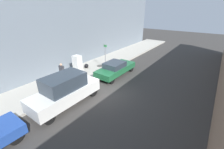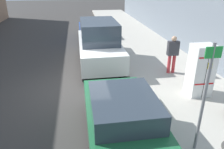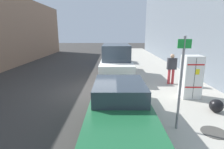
{
  "view_description": "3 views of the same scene",
  "coord_description": "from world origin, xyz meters",
  "px_view_note": "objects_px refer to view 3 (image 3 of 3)",
  "views": [
    {
      "loc": [
        6.49,
        -8.07,
        6.17
      ],
      "look_at": [
        -0.37,
        1.41,
        0.96
      ],
      "focal_mm": 24.0,
      "sensor_mm": 36.0,
      "label": 1
    },
    {
      "loc": [
        -0.28,
        7.52,
        3.97
      ],
      "look_at": [
        -1.3,
        1.06,
        1.09
      ],
      "focal_mm": 35.0,
      "sensor_mm": 36.0,
      "label": 2
    },
    {
      "loc": [
        -1.05,
        8.35,
        2.93
      ],
      "look_at": [
        -1.02,
        -0.8,
        0.69
      ],
      "focal_mm": 28.0,
      "sensor_mm": 36.0,
      "label": 3
    }
  ],
  "objects_px": {
    "trash_bag": "(216,106)",
    "parked_sedan_green": "(120,104)",
    "pedestrian_walking_far": "(172,67)",
    "discarded_refrigerator": "(191,77)",
    "parked_van_white": "(116,61)",
    "parked_hatchback_blue": "(115,56)",
    "street_sign_post": "(181,80)"
  },
  "relations": [
    {
      "from": "pedestrian_walking_far",
      "to": "parked_sedan_green",
      "type": "height_order",
      "value": "pedestrian_walking_far"
    },
    {
      "from": "trash_bag",
      "to": "pedestrian_walking_far",
      "type": "height_order",
      "value": "pedestrian_walking_far"
    },
    {
      "from": "street_sign_post",
      "to": "discarded_refrigerator",
      "type": "bearing_deg",
      "value": -119.48
    },
    {
      "from": "discarded_refrigerator",
      "to": "parked_van_white",
      "type": "height_order",
      "value": "parked_van_white"
    },
    {
      "from": "parked_van_white",
      "to": "parked_hatchback_blue",
      "type": "bearing_deg",
      "value": -90.0
    },
    {
      "from": "parked_sedan_green",
      "to": "trash_bag",
      "type": "bearing_deg",
      "value": -169.72
    },
    {
      "from": "street_sign_post",
      "to": "parked_hatchback_blue",
      "type": "xyz_separation_m",
      "value": [
        1.65,
        -11.68,
        -0.94
      ]
    },
    {
      "from": "parked_hatchback_blue",
      "to": "trash_bag",
      "type": "bearing_deg",
      "value": 107.98
    },
    {
      "from": "discarded_refrigerator",
      "to": "parked_sedan_green",
      "type": "bearing_deg",
      "value": 33.99
    },
    {
      "from": "parked_hatchback_blue",
      "to": "parked_van_white",
      "type": "relative_size",
      "value": 0.82
    },
    {
      "from": "street_sign_post",
      "to": "parked_sedan_green",
      "type": "distance_m",
      "value": 1.96
    },
    {
      "from": "street_sign_post",
      "to": "parked_van_white",
      "type": "distance_m",
      "value": 6.76
    },
    {
      "from": "discarded_refrigerator",
      "to": "trash_bag",
      "type": "bearing_deg",
      "value": 102.39
    },
    {
      "from": "pedestrian_walking_far",
      "to": "parked_van_white",
      "type": "distance_m",
      "value": 3.54
    },
    {
      "from": "pedestrian_walking_far",
      "to": "trash_bag",
      "type": "bearing_deg",
      "value": -11.51
    },
    {
      "from": "discarded_refrigerator",
      "to": "pedestrian_walking_far",
      "type": "bearing_deg",
      "value": -85.13
    },
    {
      "from": "trash_bag",
      "to": "parked_sedan_green",
      "type": "bearing_deg",
      "value": 10.28
    },
    {
      "from": "pedestrian_walking_far",
      "to": "discarded_refrigerator",
      "type": "bearing_deg",
      "value": -14.75
    },
    {
      "from": "parked_sedan_green",
      "to": "parked_hatchback_blue",
      "type": "bearing_deg",
      "value": -90.0
    },
    {
      "from": "pedestrian_walking_far",
      "to": "parked_hatchback_blue",
      "type": "bearing_deg",
      "value": -177.2
    },
    {
      "from": "street_sign_post",
      "to": "parked_sedan_green",
      "type": "xyz_separation_m",
      "value": [
        1.65,
        -0.48,
        -0.93
      ]
    },
    {
      "from": "pedestrian_walking_far",
      "to": "parked_sedan_green",
      "type": "xyz_separation_m",
      "value": [
        2.94,
        4.08,
        -0.38
      ]
    },
    {
      "from": "street_sign_post",
      "to": "parked_hatchback_blue",
      "type": "distance_m",
      "value": 11.83
    },
    {
      "from": "discarded_refrigerator",
      "to": "parked_hatchback_blue",
      "type": "height_order",
      "value": "discarded_refrigerator"
    },
    {
      "from": "discarded_refrigerator",
      "to": "parked_sedan_green",
      "type": "height_order",
      "value": "discarded_refrigerator"
    },
    {
      "from": "discarded_refrigerator",
      "to": "trash_bag",
      "type": "height_order",
      "value": "discarded_refrigerator"
    },
    {
      "from": "trash_bag",
      "to": "parked_van_white",
      "type": "relative_size",
      "value": 0.09
    },
    {
      "from": "pedestrian_walking_far",
      "to": "parked_hatchback_blue",
      "type": "xyz_separation_m",
      "value": [
        2.94,
        -7.12,
        -0.39
      ]
    },
    {
      "from": "parked_hatchback_blue",
      "to": "parked_van_white",
      "type": "bearing_deg",
      "value": 90.0
    },
    {
      "from": "pedestrian_walking_far",
      "to": "street_sign_post",
      "type": "bearing_deg",
      "value": -35.41
    },
    {
      "from": "parked_hatchback_blue",
      "to": "parked_van_white",
      "type": "xyz_separation_m",
      "value": [
        -0.0,
        5.15,
        0.36
      ]
    },
    {
      "from": "trash_bag",
      "to": "parked_sedan_green",
      "type": "relative_size",
      "value": 0.1
    }
  ]
}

